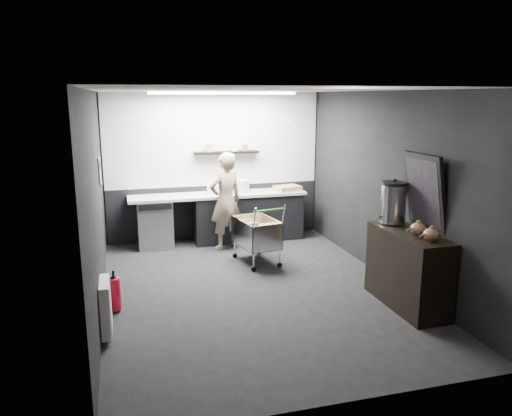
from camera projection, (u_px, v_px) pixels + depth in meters
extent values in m
plane|color=black|center=(253.00, 289.00, 6.93)|extent=(5.50, 5.50, 0.00)
plane|color=silver|center=(253.00, 90.00, 6.34)|extent=(5.50, 5.50, 0.00)
plane|color=black|center=(214.00, 166.00, 9.22)|extent=(5.50, 0.00, 5.50)
plane|color=black|center=(342.00, 257.00, 4.05)|extent=(5.50, 0.00, 5.50)
plane|color=black|center=(96.00, 202.00, 6.12)|extent=(0.00, 5.50, 5.50)
plane|color=black|center=(388.00, 187.00, 7.16)|extent=(0.00, 5.50, 5.50)
cube|color=silver|center=(214.00, 139.00, 9.09)|extent=(3.95, 0.02, 1.70)
cube|color=black|center=(215.00, 211.00, 9.39)|extent=(3.95, 0.02, 1.00)
cube|color=black|center=(226.00, 152.00, 9.09)|extent=(1.20, 0.22, 0.04)
cylinder|color=white|center=(287.00, 122.00, 9.38)|extent=(0.20, 0.03, 0.20)
cube|color=silver|center=(100.00, 171.00, 7.30)|extent=(0.02, 0.30, 0.40)
cube|color=red|center=(100.00, 166.00, 7.29)|extent=(0.02, 0.22, 0.10)
cube|color=white|center=(105.00, 307.00, 5.51)|extent=(0.10, 0.50, 0.60)
cube|color=white|center=(223.00, 93.00, 8.09)|extent=(2.40, 0.20, 0.04)
cube|color=black|center=(248.00, 217.00, 9.26)|extent=(2.00, 0.56, 0.85)
cube|color=silver|center=(218.00, 195.00, 9.02)|extent=(3.20, 0.60, 0.05)
cube|color=#9EA0A5|center=(155.00, 223.00, 8.82)|extent=(0.60, 0.58, 0.85)
cube|color=black|center=(155.00, 207.00, 8.46)|extent=(0.56, 0.02, 0.10)
imported|color=#BDAF96|center=(226.00, 201.00, 8.61)|extent=(0.72, 0.58, 1.70)
cube|color=silver|center=(257.00, 245.00, 7.98)|extent=(0.66, 0.90, 0.02)
cube|color=silver|center=(241.00, 233.00, 7.87)|extent=(0.16, 0.81, 0.43)
cube|color=silver|center=(272.00, 231.00, 8.00)|extent=(0.16, 0.81, 0.43)
cube|color=silver|center=(264.00, 239.00, 7.56)|extent=(0.52, 0.11, 0.43)
cube|color=silver|center=(250.00, 226.00, 8.31)|extent=(0.52, 0.11, 0.43)
cylinder|color=silver|center=(249.00, 261.00, 7.61)|extent=(0.02, 0.02, 0.29)
cylinder|color=silver|center=(277.00, 259.00, 7.72)|extent=(0.02, 0.02, 0.29)
cylinder|color=silver|center=(238.00, 247.00, 8.30)|extent=(0.02, 0.02, 0.29)
cylinder|color=silver|center=(263.00, 245.00, 8.42)|extent=(0.02, 0.02, 0.29)
cylinder|color=#288925|center=(265.00, 211.00, 7.40)|extent=(0.53, 0.12, 0.03)
cube|color=olive|center=(248.00, 232.00, 8.00)|extent=(0.28, 0.32, 0.37)
cube|color=olive|center=(267.00, 236.00, 7.87)|extent=(0.25, 0.30, 0.33)
cylinder|color=black|center=(249.00, 269.00, 7.63)|extent=(0.08, 0.04, 0.08)
cylinder|color=black|center=(238.00, 254.00, 8.33)|extent=(0.08, 0.04, 0.08)
cylinder|color=black|center=(277.00, 266.00, 7.75)|extent=(0.08, 0.04, 0.08)
cylinder|color=black|center=(263.00, 252.00, 8.44)|extent=(0.08, 0.04, 0.08)
cube|color=black|center=(408.00, 269.00, 6.29)|extent=(0.49, 1.30, 0.97)
cylinder|color=silver|center=(393.00, 204.00, 6.53)|extent=(0.32, 0.32, 0.50)
cylinder|color=black|center=(395.00, 183.00, 6.47)|extent=(0.32, 0.32, 0.04)
sphere|color=black|center=(395.00, 180.00, 6.46)|extent=(0.05, 0.05, 0.05)
ellipsoid|color=brown|center=(418.00, 229.00, 6.01)|extent=(0.19, 0.19, 0.16)
ellipsoid|color=brown|center=(432.00, 235.00, 5.76)|extent=(0.19, 0.19, 0.16)
cube|color=black|center=(425.00, 192.00, 6.18)|extent=(0.22, 0.76, 0.97)
cube|color=black|center=(423.00, 192.00, 6.18)|extent=(0.16, 0.65, 0.83)
cylinder|color=red|center=(115.00, 294.00, 6.17)|extent=(0.15, 0.15, 0.41)
cone|color=black|center=(113.00, 276.00, 6.12)|extent=(0.10, 0.10, 0.06)
cylinder|color=black|center=(113.00, 273.00, 6.11)|extent=(0.03, 0.03, 0.06)
cube|color=#A47857|center=(287.00, 188.00, 9.29)|extent=(0.51, 0.42, 0.09)
cylinder|color=beige|center=(243.00, 186.00, 9.11)|extent=(0.22, 0.22, 0.22)
cube|color=white|center=(213.00, 190.00, 8.92)|extent=(0.19, 0.15, 0.16)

